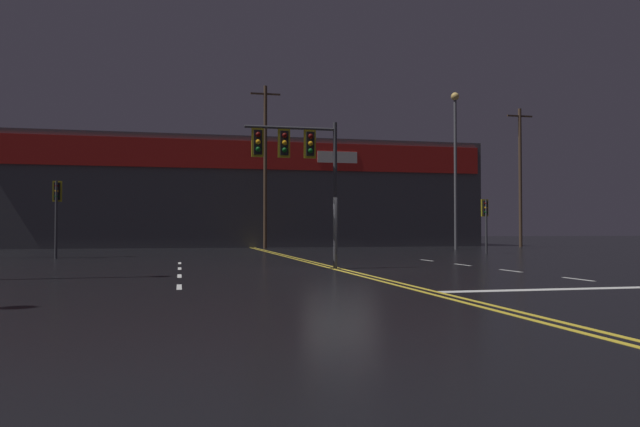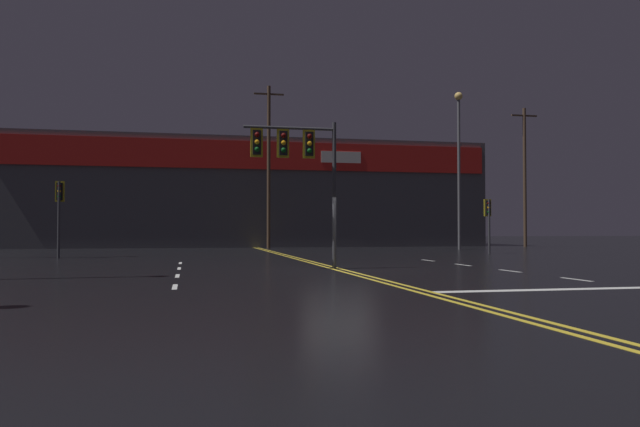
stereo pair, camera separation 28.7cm
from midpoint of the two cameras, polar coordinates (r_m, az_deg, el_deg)
name	(u,v)px [view 2 (the right image)]	position (r m, az deg, el deg)	size (l,w,h in m)	color
ground_plane	(340,270)	(21.32, 2.19, -5.16)	(200.00, 200.00, 0.00)	black
road_markings	(386,272)	(20.07, 6.43, -5.37)	(15.93, 60.00, 0.01)	gold
traffic_signal_median	(295,154)	(21.69, -1.91, 5.46)	(3.26, 0.36, 5.14)	#38383D
traffic_signal_corner_northeast	(488,214)	(37.03, 15.34, -0.02)	(0.42, 0.36, 3.12)	#38383D
traffic_signal_corner_northwest	(59,201)	(32.25, -22.49, 1.02)	(0.42, 0.36, 3.69)	#38383D
streetlight_far_left	(459,151)	(44.33, 12.76, 5.61)	(0.56, 0.56, 10.90)	#59595E
building_backdrop	(250,195)	(52.77, -6.29, 1.70)	(37.98, 10.23, 8.56)	#4C4C51
utility_pole_row	(273,171)	(45.86, -4.12, 3.94)	(45.02, 0.26, 11.92)	#4C3828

